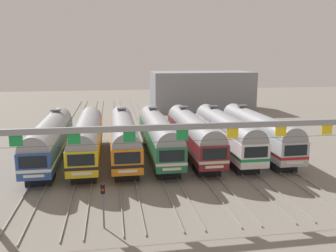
% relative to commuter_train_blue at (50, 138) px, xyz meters
% --- Properties ---
extents(ground_plane, '(160.00, 160.00, 0.00)m').
position_rel_commuter_train_blue_xyz_m(ground_plane, '(11.84, 0.00, -2.69)').
color(ground_plane, gray).
extents(track_bed, '(25.19, 70.00, 0.15)m').
position_rel_commuter_train_blue_xyz_m(track_bed, '(11.84, 17.00, -2.61)').
color(track_bed, gray).
rests_on(track_bed, ground).
extents(commuter_train_blue, '(2.88, 18.06, 5.05)m').
position_rel_commuter_train_blue_xyz_m(commuter_train_blue, '(0.00, 0.00, 0.00)').
color(commuter_train_blue, '#284C9E').
rests_on(commuter_train_blue, ground).
extents(commuter_train_yellow, '(2.88, 18.06, 4.77)m').
position_rel_commuter_train_blue_xyz_m(commuter_train_yellow, '(3.95, -0.00, -0.00)').
color(commuter_train_yellow, gold).
rests_on(commuter_train_yellow, ground).
extents(commuter_train_orange, '(2.88, 18.06, 5.05)m').
position_rel_commuter_train_blue_xyz_m(commuter_train_orange, '(7.89, 0.00, 0.00)').
color(commuter_train_orange, orange).
rests_on(commuter_train_orange, ground).
extents(commuter_train_green, '(2.88, 18.06, 5.05)m').
position_rel_commuter_train_blue_xyz_m(commuter_train_green, '(11.84, 0.00, 0.00)').
color(commuter_train_green, '#236B42').
rests_on(commuter_train_green, ground).
extents(commuter_train_maroon, '(2.88, 18.06, 5.05)m').
position_rel_commuter_train_blue_xyz_m(commuter_train_maroon, '(15.79, 0.00, 0.00)').
color(commuter_train_maroon, maroon).
rests_on(commuter_train_maroon, ground).
extents(commuter_train_white, '(2.88, 18.06, 5.05)m').
position_rel_commuter_train_blue_xyz_m(commuter_train_white, '(19.74, 0.00, 0.00)').
color(commuter_train_white, white).
rests_on(commuter_train_white, ground).
extents(commuter_train_stainless, '(2.88, 18.06, 5.05)m').
position_rel_commuter_train_blue_xyz_m(commuter_train_stainless, '(23.68, 0.00, 0.00)').
color(commuter_train_stainless, '#B2B5BA').
rests_on(commuter_train_stainless, ground).
extents(catenary_gantry, '(28.92, 0.44, 6.97)m').
position_rel_commuter_train_blue_xyz_m(catenary_gantry, '(11.84, -13.50, 2.73)').
color(catenary_gantry, gray).
rests_on(catenary_gantry, ground).
extents(yard_signal_mast, '(0.28, 0.35, 3.14)m').
position_rel_commuter_train_blue_xyz_m(yard_signal_mast, '(5.92, -16.34, -0.50)').
color(yard_signal_mast, '#59595E').
rests_on(yard_signal_mast, ground).
extents(maintenance_building, '(21.15, 10.00, 7.98)m').
position_rel_commuter_train_blue_xyz_m(maintenance_building, '(25.88, 35.19, 1.30)').
color(maintenance_building, gray).
rests_on(maintenance_building, ground).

